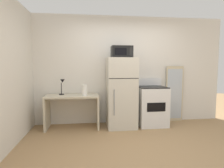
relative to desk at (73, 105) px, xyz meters
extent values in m
plane|color=#9E7A51|center=(1.23, -1.35, -0.52)|extent=(12.00, 12.00, 0.00)
cube|color=silver|center=(1.23, 0.35, 0.78)|extent=(5.00, 0.10, 2.60)
cube|color=beige|center=(0.00, 0.00, 0.21)|extent=(1.17, 0.56, 0.04)
cube|color=beige|center=(-0.57, 0.00, -0.17)|extent=(0.04, 0.56, 0.71)
cube|color=beige|center=(0.57, 0.00, -0.17)|extent=(0.04, 0.56, 0.71)
cylinder|color=black|center=(-0.25, 0.09, 0.23)|extent=(0.11, 0.11, 0.02)
cylinder|color=black|center=(-0.25, 0.09, 0.37)|extent=(0.02, 0.02, 0.26)
cone|color=black|center=(-0.22, 0.07, 0.54)|extent=(0.10, 0.10, 0.08)
cylinder|color=white|center=(0.27, -0.12, 0.35)|extent=(0.11, 0.11, 0.24)
cube|color=beige|center=(1.10, -0.04, 0.27)|extent=(0.65, 0.64, 1.58)
cube|color=black|center=(1.10, -0.37, 0.62)|extent=(0.64, 0.00, 0.01)
cylinder|color=gray|center=(0.90, -0.38, 0.11)|extent=(0.02, 0.02, 0.55)
cube|color=black|center=(1.10, -0.06, 1.19)|extent=(0.46, 0.34, 0.26)
cube|color=black|center=(1.05, -0.24, 1.19)|extent=(0.26, 0.01, 0.15)
cube|color=black|center=(1.28, -0.24, 1.19)|extent=(0.07, 0.01, 0.18)
cube|color=white|center=(1.84, -0.02, -0.07)|extent=(0.66, 0.60, 0.90)
cube|color=black|center=(1.84, -0.02, 0.39)|extent=(0.63, 0.58, 0.02)
cube|color=white|center=(1.84, 0.26, 0.49)|extent=(0.66, 0.04, 0.18)
cube|color=black|center=(1.84, -0.32, -0.03)|extent=(0.42, 0.01, 0.20)
cube|color=#C6B793|center=(2.52, 0.24, 0.18)|extent=(0.44, 0.03, 1.40)
cube|color=#B2BCC6|center=(2.52, 0.22, 0.18)|extent=(0.39, 0.00, 1.26)
camera|label=1|loc=(0.38, -4.23, 0.86)|focal=29.98mm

